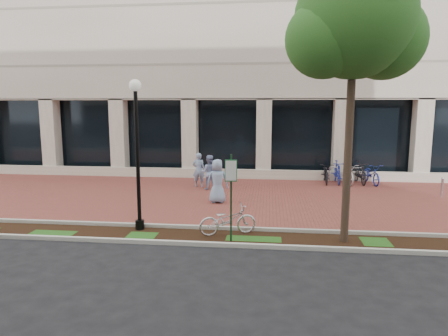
# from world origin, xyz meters

# --- Properties ---
(ground) EXTENTS (120.00, 120.00, 0.00)m
(ground) POSITION_xyz_m (0.00, 0.00, 0.00)
(ground) COLOR black
(ground) RESTS_ON ground
(brick_plaza) EXTENTS (40.00, 9.00, 0.01)m
(brick_plaza) POSITION_xyz_m (0.00, 0.00, 0.01)
(brick_plaza) COLOR brown
(brick_plaza) RESTS_ON ground
(planting_strip) EXTENTS (40.00, 1.50, 0.01)m
(planting_strip) POSITION_xyz_m (0.00, -5.25, 0.01)
(planting_strip) COLOR black
(planting_strip) RESTS_ON ground
(curb_plaza_side) EXTENTS (40.00, 0.12, 0.12)m
(curb_plaza_side) POSITION_xyz_m (0.00, -4.50, 0.06)
(curb_plaza_side) COLOR beige
(curb_plaza_side) RESTS_ON ground
(curb_street_side) EXTENTS (40.00, 0.12, 0.12)m
(curb_street_side) POSITION_xyz_m (0.00, -6.00, 0.06)
(curb_street_side) COLOR beige
(curb_street_side) RESTS_ON ground
(near_office_building) EXTENTS (40.00, 12.12, 16.00)m
(near_office_building) POSITION_xyz_m (0.00, 10.47, 10.05)
(near_office_building) COLOR beige
(near_office_building) RESTS_ON ground
(parking_sign) EXTENTS (0.34, 0.07, 2.52)m
(parking_sign) POSITION_xyz_m (1.25, -5.56, 1.60)
(parking_sign) COLOR #163C1E
(parking_sign) RESTS_ON ground
(lamppost) EXTENTS (0.36, 0.36, 4.63)m
(lamppost) POSITION_xyz_m (-1.71, -4.73, 2.61)
(lamppost) COLOR black
(lamppost) RESTS_ON ground
(street_tree) EXTENTS (3.79, 3.16, 7.70)m
(street_tree) POSITION_xyz_m (4.52, -5.16, 5.91)
(street_tree) COLOR #4B382B
(street_tree) RESTS_ON ground
(locked_bicycle) EXTENTS (1.85, 1.20, 0.92)m
(locked_bicycle) POSITION_xyz_m (1.09, -4.94, 0.46)
(locked_bicycle) COLOR silver
(locked_bicycle) RESTS_ON ground
(pedestrian_left) EXTENTS (0.61, 0.40, 1.65)m
(pedestrian_left) POSITION_xyz_m (-1.03, 2.07, 0.82)
(pedestrian_left) COLOR #7D98BB
(pedestrian_left) RESTS_ON ground
(pedestrian_mid) EXTENTS (0.81, 0.64, 1.61)m
(pedestrian_mid) POSITION_xyz_m (-0.46, 1.56, 0.80)
(pedestrian_mid) COLOR #869AC8
(pedestrian_mid) RESTS_ON ground
(pedestrian_right) EXTENTS (0.89, 0.61, 1.77)m
(pedestrian_right) POSITION_xyz_m (0.27, -0.98, 0.88)
(pedestrian_right) COLOR #84A3C6
(pedestrian_right) RESTS_ON ground
(bollard) EXTENTS (0.12, 0.12, 0.85)m
(bollard) POSITION_xyz_m (9.64, 1.10, 0.43)
(bollard) COLOR #B3B3B7
(bollard) RESTS_ON ground
(bike_rack_cluster) EXTENTS (3.07, 2.02, 1.13)m
(bike_rack_cluster) POSITION_xyz_m (6.25, 3.71, 0.53)
(bike_rack_cluster) COLOR black
(bike_rack_cluster) RESTS_ON ground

